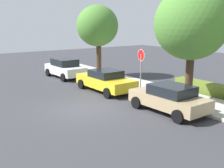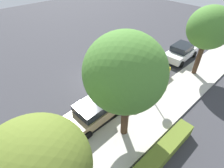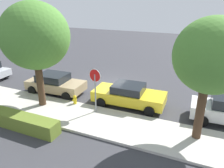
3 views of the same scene
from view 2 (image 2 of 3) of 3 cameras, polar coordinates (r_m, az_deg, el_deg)
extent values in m
plane|color=#38383D|center=(15.18, -4.51, 1.38)|extent=(60.00, 60.00, 0.00)
cube|color=beige|center=(12.30, 12.64, -9.90)|extent=(32.00, 2.92, 0.14)
cylinder|color=gray|center=(12.58, 13.75, -1.46)|extent=(0.08, 0.08, 2.49)
cylinder|color=white|center=(11.90, 14.57, 2.91)|extent=(0.76, 0.11, 0.76)
cylinder|color=red|center=(11.90, 14.57, 2.91)|extent=(0.71, 0.11, 0.71)
cube|color=yellow|center=(14.70, 10.97, 2.39)|extent=(4.60, 2.01, 0.65)
cube|color=black|center=(14.36, 11.13, 4.14)|extent=(1.96, 1.71, 0.47)
cylinder|color=black|center=(13.45, 10.10, -3.01)|extent=(0.65, 0.24, 0.64)
cylinder|color=black|center=(14.32, 4.16, 0.45)|extent=(0.65, 0.24, 0.64)
cylinder|color=black|center=(15.63, 16.95, 2.29)|extent=(0.65, 0.24, 0.64)
cylinder|color=black|center=(16.38, 11.44, 5.05)|extent=(0.65, 0.24, 0.64)
cube|color=tan|center=(11.53, -5.50, -8.98)|extent=(4.22, 1.98, 0.62)
cube|color=black|center=(11.05, -6.41, -7.46)|extent=(2.11, 1.68, 0.51)
cylinder|color=black|center=(10.76, -8.03, -16.41)|extent=(0.65, 0.24, 0.64)
cylinder|color=black|center=(11.78, -13.67, -11.02)|extent=(0.65, 0.24, 0.64)
cylinder|color=black|center=(11.96, 2.67, -8.72)|extent=(0.65, 0.24, 0.64)
cylinder|color=black|center=(12.88, -3.30, -4.56)|extent=(0.65, 0.24, 0.64)
cube|color=white|center=(19.20, 21.48, 9.36)|extent=(4.18, 1.95, 0.69)
cube|color=black|center=(18.96, 21.96, 11.03)|extent=(2.19, 1.65, 0.55)
cylinder|color=black|center=(17.91, 21.70, 6.00)|extent=(0.65, 0.25, 0.64)
cylinder|color=black|center=(18.51, 16.88, 8.20)|extent=(0.65, 0.25, 0.64)
cylinder|color=black|center=(20.27, 25.27, 8.77)|extent=(0.65, 0.25, 0.64)
cylinder|color=black|center=(20.81, 20.88, 10.69)|extent=(0.65, 0.25, 0.64)
ellipsoid|color=olive|center=(6.43, -23.98, -23.70)|extent=(3.61, 3.61, 3.10)
cylinder|color=#422D1E|center=(16.76, 26.34, 7.28)|extent=(0.40, 0.40, 3.06)
ellipsoid|color=#4C8433|center=(15.88, 29.21, 15.72)|extent=(3.35, 3.35, 3.29)
cylinder|color=#422D1E|center=(10.05, 4.23, -10.53)|extent=(0.43, 0.43, 3.00)
ellipsoid|color=#4C8433|center=(8.15, 4.22, 3.74)|extent=(3.98, 3.98, 3.91)
cylinder|color=gold|center=(12.32, 6.87, -7.57)|extent=(0.22, 0.22, 0.55)
sphere|color=gold|center=(12.08, 6.98, -6.45)|extent=(0.21, 0.21, 0.21)
cylinder|color=gold|center=(12.19, 6.41, -7.74)|extent=(0.08, 0.09, 0.09)
cube|color=olive|center=(10.50, 16.83, -19.83)|extent=(4.56, 0.84, 0.77)
camera|label=1|loc=(18.04, -57.51, 5.86)|focal=45.00mm
camera|label=3|loc=(15.32, 66.45, 5.58)|focal=35.00mm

